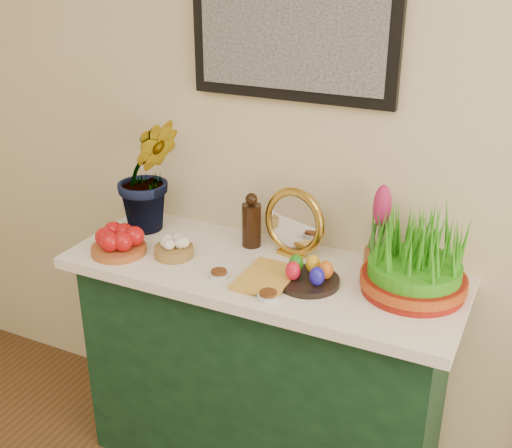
{
  "coord_description": "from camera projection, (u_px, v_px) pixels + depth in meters",
  "views": [
    {
      "loc": [
        0.66,
        0.2,
        1.93
      ],
      "look_at": [
        -0.19,
        1.95,
        1.07
      ],
      "focal_mm": 45.0,
      "sensor_mm": 36.0,
      "label": 1
    }
  ],
  "objects": [
    {
      "name": "sideboard",
      "position": [
        262.0,
        374.0,
        2.44
      ],
      "size": [
        1.3,
        0.45,
        0.85
      ],
      "primitive_type": "cube",
      "color": "#153B23",
      "rests_on": "ground"
    },
    {
      "name": "tablecloth",
      "position": [
        262.0,
        271.0,
        2.26
      ],
      "size": [
        1.4,
        0.55,
        0.04
      ],
      "primitive_type": "cube",
      "color": "white",
      "rests_on": "sideboard"
    },
    {
      "name": "hyacinth_green",
      "position": [
        147.0,
        157.0,
        2.42
      ],
      "size": [
        0.39,
        0.39,
        0.59
      ],
      "primitive_type": "imported",
      "rotation": [
        0.0,
        0.0,
        0.75
      ],
      "color": "#377726",
      "rests_on": "tablecloth"
    },
    {
      "name": "apple_bowl",
      "position": [
        118.0,
        242.0,
        2.32
      ],
      "size": [
        0.2,
        0.2,
        0.1
      ],
      "color": "#A45426",
      "rests_on": "tablecloth"
    },
    {
      "name": "garlic_basket",
      "position": [
        174.0,
        248.0,
        2.3
      ],
      "size": [
        0.18,
        0.18,
        0.08
      ],
      "color": "olive",
      "rests_on": "tablecloth"
    },
    {
      "name": "vinegar_cruet",
      "position": [
        251.0,
        223.0,
        2.36
      ],
      "size": [
        0.07,
        0.07,
        0.21
      ],
      "color": "black",
      "rests_on": "tablecloth"
    },
    {
      "name": "mirror",
      "position": [
        294.0,
        223.0,
        2.28
      ],
      "size": [
        0.26,
        0.11,
        0.25
      ],
      "color": "gold",
      "rests_on": "tablecloth"
    },
    {
      "name": "book",
      "position": [
        244.0,
        272.0,
        2.17
      ],
      "size": [
        0.16,
        0.23,
        0.03
      ],
      "primitive_type": "imported",
      "rotation": [
        0.0,
        0.0,
        -0.0
      ],
      "color": "gold",
      "rests_on": "tablecloth"
    },
    {
      "name": "spice_dish_left",
      "position": [
        219.0,
        274.0,
        2.17
      ],
      "size": [
        0.07,
        0.07,
        0.03
      ],
      "color": "silver",
      "rests_on": "tablecloth"
    },
    {
      "name": "spice_dish_right",
      "position": [
        268.0,
        296.0,
        2.03
      ],
      "size": [
        0.07,
        0.07,
        0.03
      ],
      "color": "silver",
      "rests_on": "tablecloth"
    },
    {
      "name": "egg_plate",
      "position": [
        308.0,
        275.0,
        2.12
      ],
      "size": [
        0.27,
        0.27,
        0.09
      ],
      "color": "black",
      "rests_on": "tablecloth"
    },
    {
      "name": "hyacinth_pink",
      "position": [
        380.0,
        233.0,
        2.16
      ],
      "size": [
        0.1,
        0.1,
        0.31
      ],
      "color": "#95562E",
      "rests_on": "tablecloth"
    },
    {
      "name": "wheatgrass_sabzeh",
      "position": [
        416.0,
        257.0,
        2.03
      ],
      "size": [
        0.34,
        0.34,
        0.28
      ],
      "color": "maroon",
      "rests_on": "tablecloth"
    }
  ]
}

